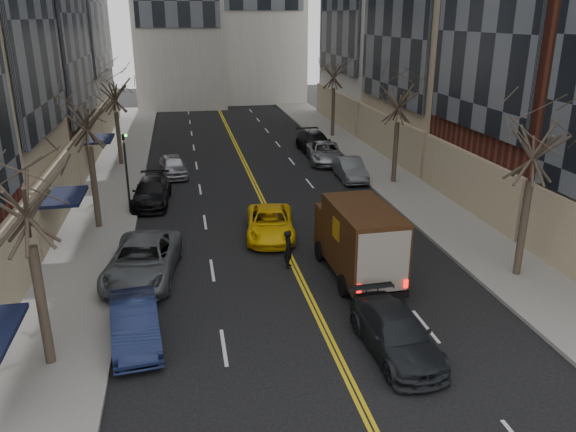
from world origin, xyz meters
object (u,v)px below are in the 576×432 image
ups_truck (358,240)px  observer_sedan (396,333)px  pedestrian (289,249)px  taxi (270,223)px

ups_truck → observer_sedan: 5.68m
ups_truck → pedestrian: (-2.60, 1.40, -0.76)m
taxi → observer_sedan: bearing=-70.2°
taxi → pedestrian: size_ratio=2.93×
ups_truck → pedestrian: size_ratio=3.51×
ups_truck → pedestrian: 3.05m
ups_truck → observer_sedan: ups_truck is taller
pedestrian → observer_sedan: bearing=-145.7°
ups_truck → taxi: size_ratio=1.20×
ups_truck → taxi: 5.89m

